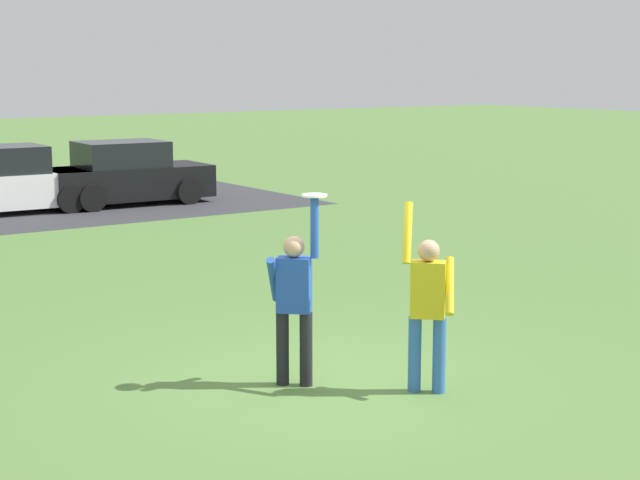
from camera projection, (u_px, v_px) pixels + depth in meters
ground_plane at (327, 384)px, 11.14m from camera, size 120.00×120.00×0.00m
person_catcher at (294, 297)px, 10.95m from camera, size 0.55×0.56×2.08m
person_defender at (428, 302)px, 10.71m from camera, size 0.65×0.66×2.05m
frisbee_disc at (315, 195)px, 10.72m from camera, size 0.27×0.27×0.02m
parked_car_white at (3, 182)px, 24.10m from camera, size 4.17×2.18×1.59m
parked_car_black at (126, 175)px, 25.66m from camera, size 4.17×2.18×1.59m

